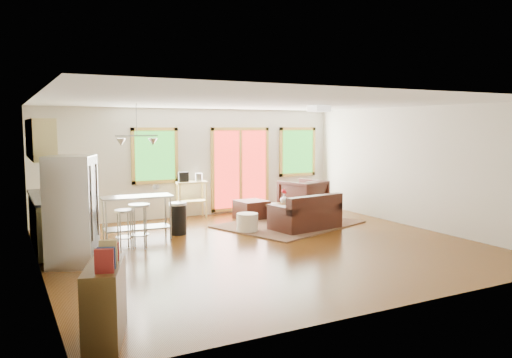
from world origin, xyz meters
name	(u,v)px	position (x,y,z in m)	size (l,w,h in m)	color
floor	(264,246)	(0.00, 0.00, -0.01)	(7.50, 7.00, 0.02)	#3E2109
ceiling	(264,102)	(0.00, 0.00, 2.61)	(7.50, 7.00, 0.02)	silver
back_wall	(195,163)	(0.00, 3.51, 1.30)	(7.50, 0.02, 2.60)	beige
left_wall	(37,187)	(-3.76, 0.00, 1.30)	(0.02, 7.00, 2.60)	beige
right_wall	(418,167)	(3.76, 0.00, 1.30)	(0.02, 7.00, 2.60)	beige
front_wall	(405,201)	(0.00, -3.51, 1.30)	(7.50, 0.02, 2.60)	beige
window_left	(155,156)	(-1.00, 3.46, 1.50)	(1.10, 0.05, 1.30)	#1C5D19
french_doors	(240,169)	(1.20, 3.46, 1.10)	(1.60, 0.05, 2.10)	red
window_right	(298,152)	(2.90, 3.46, 1.50)	(1.10, 0.05, 1.30)	#1C5D19
rug	(289,224)	(1.43, 1.46, 0.01)	(2.85, 2.20, 0.03)	#445533
loveseat	(306,216)	(1.48, 0.84, 0.30)	(1.53, 1.01, 0.76)	black
coffee_table	(285,206)	(1.66, 2.01, 0.32)	(0.99, 0.65, 0.38)	#3E2B12
armchair	(303,195)	(2.40, 2.41, 0.48)	(0.93, 0.87, 0.96)	black
ottoman	(252,210)	(1.01, 2.46, 0.22)	(0.66, 0.66, 0.44)	black
pouf	(247,223)	(0.27, 1.20, 0.19)	(0.44, 0.44, 0.39)	#EEE7CD
vase	(284,198)	(1.63, 2.02, 0.52)	(0.22, 0.22, 0.33)	silver
book	(301,197)	(1.92, 1.75, 0.55)	(0.23, 0.03, 0.31)	maroon
cabinets	(47,196)	(-3.49, 1.70, 0.93)	(0.64, 2.24, 2.30)	#DCC979
refrigerator	(72,211)	(-3.26, 0.23, 0.86)	(0.89, 0.88, 1.73)	#B7BABC
island	(137,210)	(-1.91, 1.59, 0.58)	(1.36, 0.61, 0.85)	#B7BABC
cup	(156,187)	(-1.54, 1.53, 1.01)	(0.12, 0.10, 0.12)	silver
bar_stool_a	(124,220)	(-2.31, 0.91, 0.53)	(0.34, 0.34, 0.71)	#B7BABC
bar_stool_b	(139,215)	(-2.05, 0.88, 0.59)	(0.49, 0.49, 0.80)	#B7BABC
trash_can	(178,218)	(-1.07, 1.66, 0.33)	(0.46, 0.46, 0.65)	black
kitchen_cart	(190,187)	(-0.23, 3.23, 0.76)	(0.79, 0.57, 1.11)	#DCC979
bookshelf	(105,301)	(-3.35, -2.82, 0.41)	(0.60, 0.94, 1.04)	#3E2B12
ceiling_flush	(319,109)	(1.60, 0.60, 2.53)	(0.35, 0.35, 0.12)	white
pendant_light	(137,141)	(-1.90, 1.50, 1.90)	(0.80, 0.18, 0.79)	gray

